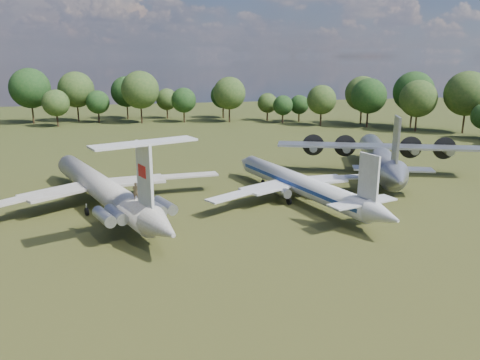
{
  "coord_description": "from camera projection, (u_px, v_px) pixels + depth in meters",
  "views": [
    {
      "loc": [
        -0.11,
        -58.7,
        19.84
      ],
      "look_at": [
        12.22,
        -3.97,
        5.0
      ],
      "focal_mm": 35.0,
      "sensor_mm": 36.0,
      "label": 1
    }
  ],
  "objects": [
    {
      "name": "ground",
      "position": [
        141.0,
        215.0,
        60.46
      ],
      "size": [
        300.0,
        300.0,
        0.0
      ],
      "primitive_type": "plane",
      "color": "#1F3712",
      "rests_on": "ground"
    },
    {
      "name": "il62_airliner",
      "position": [
        102.0,
        192.0,
        62.54
      ],
      "size": [
        49.27,
        55.27,
        4.48
      ],
      "primitive_type": null,
      "rotation": [
        0.0,
        0.0,
        0.37
      ],
      "color": "silver",
      "rests_on": "ground"
    },
    {
      "name": "tu104_jet",
      "position": [
        299.0,
        187.0,
        66.0
      ],
      "size": [
        38.38,
        45.23,
        3.89
      ],
      "primitive_type": null,
      "rotation": [
        0.0,
        0.0,
        0.26
      ],
      "color": "silver",
      "rests_on": "ground"
    },
    {
      "name": "an12_transport",
      "position": [
        380.0,
        161.0,
        79.71
      ],
      "size": [
        46.3,
        48.69,
        5.12
      ],
      "primitive_type": null,
      "rotation": [
        0.0,
        0.0,
        -0.36
      ],
      "color": "#96989D",
      "rests_on": "ground"
    },
    {
      "name": "person_on_il62",
      "position": [
        136.0,
        191.0,
        51.66
      ],
      "size": [
        0.71,
        0.47,
        1.96
      ],
      "primitive_type": "imported",
      "rotation": [
        0.0,
        0.0,
        3.14
      ],
      "color": "olive",
      "rests_on": "il62_airliner"
    }
  ]
}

